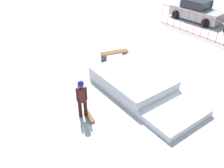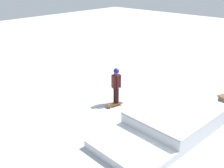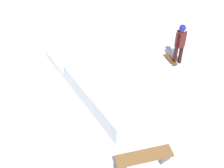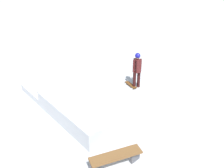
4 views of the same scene
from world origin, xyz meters
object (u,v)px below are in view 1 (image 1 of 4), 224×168
Objects in this scene: skate_ramp at (139,86)px; parked_car_silver at (197,11)px; skateboard at (89,116)px; skater at (82,96)px; park_bench at (115,54)px.

parked_car_silver is (-4.13, 10.67, 0.41)m from skate_ramp.
parked_car_silver is at bearing 120.58° from skateboard.
skate_ramp is 1.34× the size of parked_car_silver.
park_bench is (-2.96, 4.22, -0.65)m from skater.
skate_ramp is 11.44m from parked_car_silver.
skater is at bearing -75.75° from parked_car_silver.
skateboard is at bearing 49.51° from skater.
skate_ramp is at bearing 103.64° from skateboard.
skate_ramp is 3.39× the size of park_bench.
park_bench is at bearing 147.47° from skater.
skate_ramp reaches higher than skateboard.
skate_ramp is at bearing -20.99° from park_bench.
skate_ramp is 3.42m from park_bench.
skater is at bearing -55.00° from park_bench.
parked_car_silver reaches higher than park_bench.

